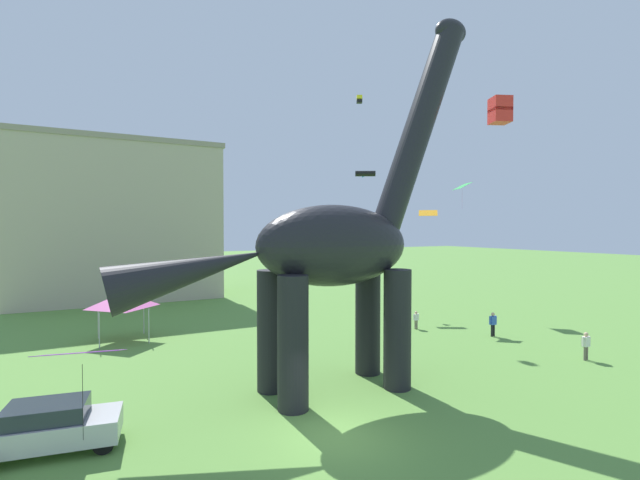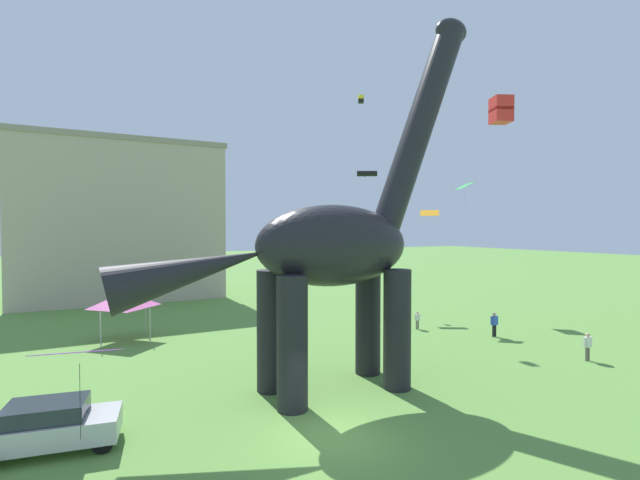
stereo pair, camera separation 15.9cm
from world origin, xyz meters
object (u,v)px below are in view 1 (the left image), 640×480
(person_photographer, at_px, (416,318))
(kite_mid_left, at_px, (359,99))
(dinosaur_sculpture, at_px, (333,246))
(parked_sedan_left, at_px, (47,427))
(person_watching_child, at_px, (586,343))
(festival_canopy_tent, at_px, (123,300))
(kite_mid_center, at_px, (462,186))
(kite_near_high, at_px, (365,174))
(kite_far_left, at_px, (500,110))
(kite_high_left, at_px, (82,353))
(person_near_flyer, at_px, (493,322))
(kite_far_right, at_px, (428,213))

(person_photographer, bearing_deg, kite_mid_left, 2.70)
(dinosaur_sculpture, distance_m, parked_sedan_left, 11.87)
(person_watching_child, bearing_deg, dinosaur_sculpture, -56.30)
(festival_canopy_tent, xyz_separation_m, kite_mid_center, (26.61, -1.87, 8.04))
(parked_sedan_left, xyz_separation_m, kite_mid_center, (29.71, 12.04, 9.78))
(dinosaur_sculpture, height_order, kite_near_high, dinosaur_sculpture)
(person_photographer, distance_m, kite_mid_left, 18.13)
(kite_near_high, distance_m, kite_far_left, 17.79)
(person_photographer, xyz_separation_m, kite_high_left, (-20.30, -12.79, 3.43))
(dinosaur_sculpture, relative_size, person_watching_child, 11.66)
(person_photographer, height_order, kite_mid_center, kite_mid_center)
(kite_far_left, relative_size, kite_mid_left, 2.20)
(dinosaur_sculpture, relative_size, parked_sedan_left, 3.90)
(kite_near_high, xyz_separation_m, kite_mid_center, (6.05, -5.88, -1.35))
(person_near_flyer, relative_size, festival_canopy_tent, 0.49)
(parked_sedan_left, height_order, kite_mid_left, kite_mid_left)
(kite_mid_left, bearing_deg, kite_far_right, -58.59)
(kite_mid_left, bearing_deg, kite_high_left, -135.54)
(festival_canopy_tent, xyz_separation_m, kite_near_high, (20.57, 4.01, 9.40))
(parked_sedan_left, bearing_deg, kite_mid_center, 31.00)
(person_near_flyer, bearing_deg, parked_sedan_left, -25.54)
(person_photographer, height_order, kite_far_left, kite_far_left)
(parked_sedan_left, bearing_deg, person_watching_child, 4.44)
(person_near_flyer, height_order, kite_far_right, kite_far_right)
(person_watching_child, xyz_separation_m, kite_mid_left, (-3.46, 16.76, 16.64))
(parked_sedan_left, distance_m, person_watching_child, 24.58)
(kite_mid_left, bearing_deg, kite_mid_center, -17.86)
(kite_far_left, bearing_deg, parked_sedan_left, -178.75)
(person_near_flyer, xyz_separation_m, kite_far_left, (-3.73, -3.56, 12.28))
(person_watching_child, xyz_separation_m, kite_near_high, (-0.84, 19.85, 11.04))
(dinosaur_sculpture, xyz_separation_m, festival_canopy_tent, (-7.44, 13.33, -3.70))
(kite_near_high, bearing_deg, kite_mid_center, -44.22)
(dinosaur_sculpture, distance_m, festival_canopy_tent, 15.71)
(kite_high_left, bearing_deg, festival_canopy_tent, 83.74)
(person_near_flyer, bearing_deg, kite_high_left, -14.20)
(person_near_flyer, xyz_separation_m, kite_mid_center, (5.38, 8.03, 9.65))
(parked_sedan_left, relative_size, kite_far_left, 3.27)
(person_near_flyer, xyz_separation_m, kite_high_left, (-23.28, -8.79, 3.24))
(festival_canopy_tent, relative_size, kite_high_left, 1.47)
(kite_far_right, xyz_separation_m, kite_mid_left, (-3.01, 4.93, 9.39))
(kite_near_high, xyz_separation_m, kite_far_left, (-3.07, -17.47, 1.28))
(kite_far_right, bearing_deg, person_watching_child, -87.82)
(kite_far_left, bearing_deg, person_photographer, 84.29)
(person_near_flyer, bearing_deg, person_watching_child, 56.77)
(parked_sedan_left, height_order, kite_high_left, kite_high_left)
(person_watching_child, distance_m, festival_canopy_tent, 26.68)
(parked_sedan_left, xyz_separation_m, kite_near_high, (23.66, 17.92, 11.14))
(parked_sedan_left, xyz_separation_m, kite_far_left, (20.59, 0.45, 12.42))
(dinosaur_sculpture, distance_m, kite_near_high, 22.49)
(kite_far_right, distance_m, kite_mid_left, 11.02)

